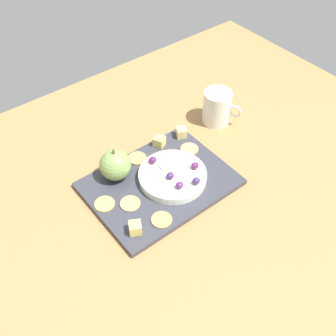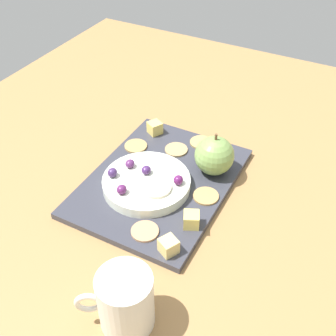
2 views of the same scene
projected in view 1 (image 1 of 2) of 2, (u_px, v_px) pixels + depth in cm
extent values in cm
cube|color=olive|center=(179.00, 191.00, 104.05)|extent=(140.99, 109.46, 3.62)
cube|color=#353640|center=(160.00, 184.00, 102.45)|extent=(34.54, 25.87, 1.33)
cylinder|color=white|center=(173.00, 176.00, 101.88)|extent=(16.77, 16.77, 2.03)
sphere|color=#779A4E|center=(115.00, 165.00, 100.51)|extent=(7.79, 7.79, 7.79)
cylinder|color=brown|center=(113.00, 152.00, 97.27)|extent=(0.50, 0.50, 1.20)
cube|color=#EFD366|center=(135.00, 228.00, 90.73)|extent=(3.66, 3.66, 2.69)
cube|color=#E9D367|center=(159.00, 141.00, 110.15)|extent=(3.58, 3.58, 2.69)
cube|color=#E1CB79|center=(181.00, 132.00, 112.70)|extent=(3.63, 3.63, 2.69)
cylinder|color=#A98750|center=(162.00, 220.00, 93.68)|extent=(4.82, 4.82, 0.40)
cylinder|color=tan|center=(105.00, 204.00, 96.84)|extent=(4.82, 4.82, 0.40)
cylinder|color=tan|center=(137.00, 158.00, 107.37)|extent=(4.82, 4.82, 0.40)
cylinder|color=tan|center=(130.00, 204.00, 96.92)|extent=(4.82, 4.82, 0.40)
cylinder|color=tan|center=(189.00, 149.00, 109.74)|extent=(4.82, 4.82, 0.40)
ellipsoid|color=#42295C|center=(196.00, 181.00, 98.20)|extent=(1.98, 1.78, 1.79)
ellipsoid|color=#56275C|center=(179.00, 185.00, 97.41)|extent=(1.98, 1.78, 1.59)
ellipsoid|color=#43245A|center=(170.00, 176.00, 99.50)|extent=(1.98, 1.78, 1.60)
ellipsoid|color=#582156|center=(195.00, 165.00, 101.83)|extent=(1.98, 1.78, 1.72)
ellipsoid|color=#571B54|center=(153.00, 160.00, 103.02)|extent=(1.98, 1.78, 1.79)
cylinder|color=beige|center=(170.00, 163.00, 103.13)|extent=(5.82, 5.82, 0.60)
cylinder|color=silver|center=(217.00, 107.00, 116.75)|extent=(7.91, 7.91, 9.76)
torus|color=silver|center=(235.00, 111.00, 115.47)|extent=(2.74, 3.84, 4.00)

